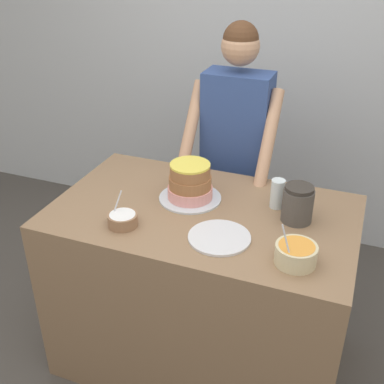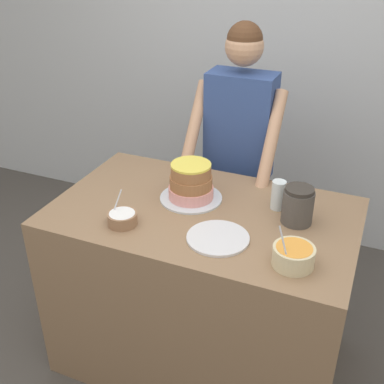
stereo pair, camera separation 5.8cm
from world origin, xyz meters
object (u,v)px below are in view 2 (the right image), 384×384
object	(u,v)px
person_baker	(239,142)
drinking_glass	(278,195)
frosting_bowl_orange	(293,255)
ceramic_plate	(218,238)
stoneware_jar	(298,206)
cake	(191,184)
frosting_bowl_white	(122,218)

from	to	relation	value
person_baker	drinking_glass	size ratio (longest dim) A/B	11.94
drinking_glass	frosting_bowl_orange	bearing A→B (deg)	-68.02
ceramic_plate	stoneware_jar	distance (m)	0.39
person_baker	drinking_glass	bearing A→B (deg)	-54.04
stoneware_jar	frosting_bowl_orange	bearing A→B (deg)	-80.28
person_baker	frosting_bowl_orange	size ratio (longest dim) A/B	8.94
person_baker	frosting_bowl_orange	xyz separation A→B (m)	(0.51, -0.88, -0.05)
frosting_bowl_orange	drinking_glass	bearing A→B (deg)	111.98
cake	stoneware_jar	world-z (taller)	cake
cake	frosting_bowl_white	bearing A→B (deg)	-120.49
person_baker	ceramic_plate	world-z (taller)	person_baker
cake	frosting_bowl_orange	world-z (taller)	same
cake	stoneware_jar	size ratio (longest dim) A/B	1.76
person_baker	drinking_glass	xyz separation A→B (m)	(0.35, -0.48, -0.02)
cake	ceramic_plate	size ratio (longest dim) A/B	1.13
ceramic_plate	drinking_glass	bearing A→B (deg)	64.45
frosting_bowl_white	ceramic_plate	xyz separation A→B (m)	(0.43, 0.05, -0.03)
drinking_glass	ceramic_plate	size ratio (longest dim) A/B	0.52
cake	drinking_glass	xyz separation A→B (m)	(0.40, 0.08, -0.01)
drinking_glass	stoneware_jar	bearing A→B (deg)	-38.48
frosting_bowl_orange	person_baker	bearing A→B (deg)	120.05
frosting_bowl_white	ceramic_plate	world-z (taller)	frosting_bowl_white
drinking_glass	ceramic_plate	distance (m)	0.39
person_baker	stoneware_jar	xyz separation A→B (m)	(0.45, -0.56, -0.01)
drinking_glass	person_baker	bearing A→B (deg)	125.96
frosting_bowl_orange	frosting_bowl_white	bearing A→B (deg)	-179.97
drinking_glass	ceramic_plate	bearing A→B (deg)	-115.55
person_baker	stoneware_jar	size ratio (longest dim) A/B	9.75
person_baker	frosting_bowl_white	distance (m)	0.91
person_baker	frosting_bowl_white	xyz separation A→B (m)	(-0.25, -0.88, -0.06)
frosting_bowl_orange	cake	bearing A→B (deg)	150.22
drinking_glass	frosting_bowl_white	bearing A→B (deg)	-146.10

